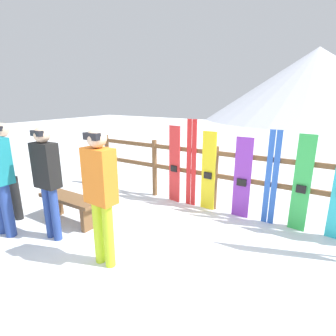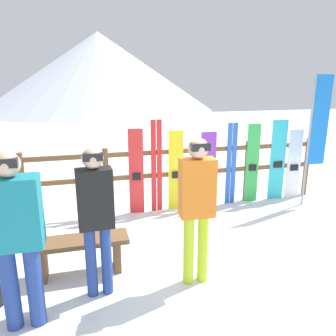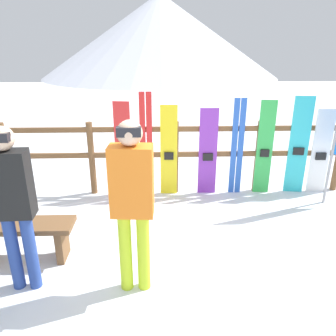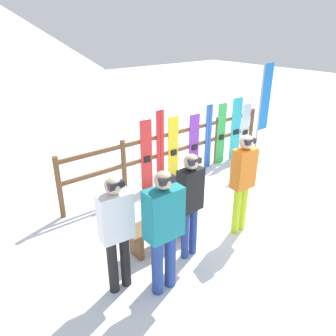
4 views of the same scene
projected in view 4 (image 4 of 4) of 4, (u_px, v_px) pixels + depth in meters
name	position (u px, v px, depth m)	size (l,w,h in m)	color
ground_plane	(245.00, 214.00, 6.18)	(40.00, 40.00, 0.00)	white
fence	(175.00, 148.00, 7.36)	(5.52, 0.10, 1.20)	brown
bench	(159.00, 227.00, 5.18)	(1.17, 0.36, 0.46)	brown
person_teal	(164.00, 226.00, 4.05)	(0.49, 0.28, 1.74)	navy
person_orange	(243.00, 177.00, 5.28)	(0.40, 0.24, 1.73)	#B7D826
person_black	(190.00, 198.00, 4.69)	(0.38, 0.22, 1.68)	navy
person_white	(116.00, 227.00, 4.08)	(0.44, 0.28, 1.66)	black
snowboard_red	(146.00, 156.00, 6.82)	(0.26, 0.09, 1.53)	red
ski_pair_red	(160.00, 149.00, 7.00)	(0.20, 0.02, 1.67)	red
snowboard_yellow	(173.00, 149.00, 7.24)	(0.27, 0.06, 1.47)	yellow
snowboard_purple	(194.00, 144.00, 7.62)	(0.29, 0.06, 1.42)	purple
ski_pair_blue	(208.00, 137.00, 7.86)	(0.20, 0.02, 1.57)	blue
snowboard_green	(221.00, 134.00, 8.12)	(0.25, 0.07, 1.54)	green
snowboard_cyan	(236.00, 129.00, 8.42)	(0.31, 0.09, 1.60)	#2DBFCC
snowboard_white	(245.00, 130.00, 8.68)	(0.30, 0.06, 1.40)	white
rental_flag	(263.00, 103.00, 8.11)	(0.40, 0.04, 2.43)	#99999E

